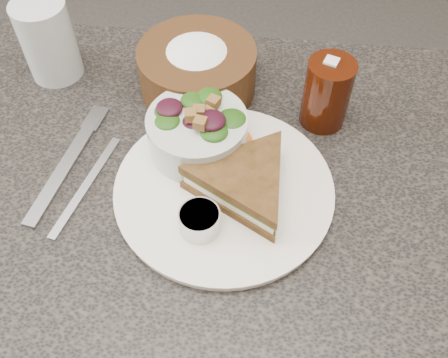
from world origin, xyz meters
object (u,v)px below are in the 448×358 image
at_px(dining_table, 191,296).
at_px(dinner_plate, 224,189).
at_px(bread_basket, 197,63).
at_px(cola_glass, 327,90).
at_px(sandwich, 245,182).
at_px(water_glass, 48,40).
at_px(salad_bowl, 197,128).
at_px(dressing_ramekin, 200,221).

height_order(dining_table, dinner_plate, dinner_plate).
height_order(bread_basket, cola_glass, cola_glass).
bearing_deg(sandwich, bread_basket, 143.24).
xyz_separation_m(bread_basket, cola_glass, (0.20, -0.05, 0.01)).
height_order(sandwich, water_glass, water_glass).
xyz_separation_m(dinner_plate, salad_bowl, (-0.05, 0.07, 0.05)).
relative_size(sandwich, water_glass, 1.36).
distance_m(sandwich, salad_bowl, 0.11).
bearing_deg(bread_basket, dressing_ramekin, -81.31).
bearing_deg(dining_table, dressing_ramekin, -58.54).
distance_m(dinner_plate, water_glass, 0.38).
height_order(dressing_ramekin, bread_basket, bread_basket).
relative_size(salad_bowl, cola_glass, 1.17).
distance_m(dining_table, dinner_plate, 0.39).
bearing_deg(dinner_plate, dining_table, 177.20).
bearing_deg(salad_bowl, water_glass, 150.00).
distance_m(sandwich, bread_basket, 0.23).
bearing_deg(water_glass, dining_table, -41.91).
xyz_separation_m(dining_table, sandwich, (0.10, -0.01, 0.41)).
xyz_separation_m(bread_basket, water_glass, (-0.24, 0.01, 0.01)).
bearing_deg(salad_bowl, dressing_ramekin, -80.92).
xyz_separation_m(sandwich, cola_glass, (0.11, 0.16, 0.02)).
distance_m(dressing_ramekin, cola_glass, 0.28).
bearing_deg(water_glass, sandwich, -33.93).
height_order(bread_basket, water_glass, water_glass).
relative_size(dining_table, salad_bowl, 7.04).
height_order(salad_bowl, cola_glass, cola_glass).
relative_size(sandwich, dressing_ramekin, 3.28).
bearing_deg(dining_table, cola_glass, 36.98).
relative_size(salad_bowl, water_glass, 1.09).
bearing_deg(water_glass, cola_glass, -8.01).
relative_size(dining_table, water_glass, 7.70).
xyz_separation_m(dinner_plate, sandwich, (0.03, -0.01, 0.03)).
relative_size(dining_table, sandwich, 5.65).
xyz_separation_m(cola_glass, water_glass, (-0.44, 0.06, 0.00)).
xyz_separation_m(dressing_ramekin, bread_basket, (-0.04, 0.27, 0.02)).
bearing_deg(sandwich, dressing_ramekin, -100.99).
bearing_deg(dressing_ramekin, bread_basket, 98.69).
relative_size(dressing_ramekin, water_glass, 0.42).
xyz_separation_m(sandwich, water_glass, (-0.34, 0.23, 0.03)).
distance_m(dining_table, bread_basket, 0.47).
bearing_deg(salad_bowl, dining_table, -109.36).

